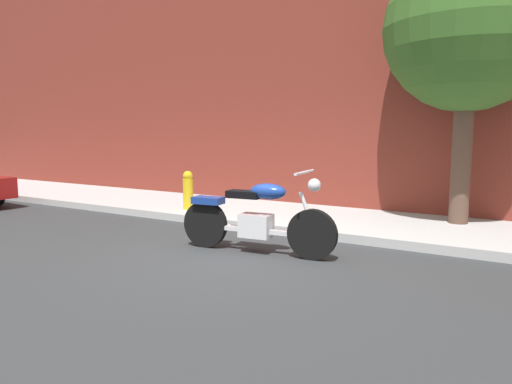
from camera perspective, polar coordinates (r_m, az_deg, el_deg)
ground_plane at (r=6.43m, az=-2.56°, el=-7.90°), size 60.00×60.00×0.00m
sidewalk at (r=8.80m, az=7.46°, el=-3.30°), size 25.92×2.43×0.14m
building_facade at (r=10.31m, az=11.35°, el=21.07°), size 25.92×0.50×8.31m
motorcycle at (r=6.56m, az=-0.00°, el=-3.22°), size 2.31×0.70×1.17m
street_tree at (r=8.77m, az=24.25°, el=17.48°), size 2.71×2.71×4.71m
fire_hydrant at (r=9.51m, az=-8.18°, el=-0.17°), size 0.20×0.20×0.91m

